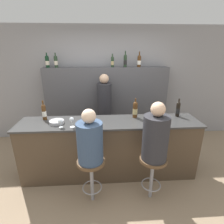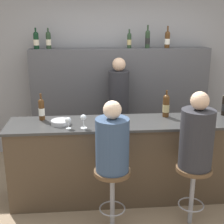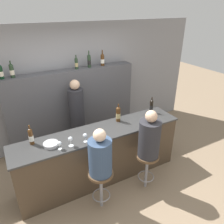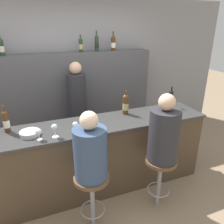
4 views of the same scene
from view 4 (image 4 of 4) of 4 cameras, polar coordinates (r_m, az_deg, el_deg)
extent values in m
plane|color=#8C755B|center=(3.12, -1.26, -21.74)|extent=(16.00, 16.00, 0.00)
cube|color=gray|center=(4.10, -10.33, 9.56)|extent=(6.40, 0.05, 2.60)
cube|color=#473828|center=(3.03, -3.20, -11.68)|extent=(2.88, 0.56, 0.96)
cube|color=#333333|center=(2.78, -3.42, -3.13)|extent=(2.92, 0.60, 0.03)
cube|color=#4C4C51|center=(4.01, -9.25, 2.79)|extent=(2.73, 0.28, 1.72)
cylinder|color=#4C2D14|center=(2.78, -25.88, -2.59)|extent=(0.07, 0.07, 0.22)
cylinder|color=white|center=(2.79, -25.84, -2.79)|extent=(0.07, 0.07, 0.09)
sphere|color=#4C2D14|center=(2.74, -26.26, -0.46)|extent=(0.07, 0.07, 0.07)
cylinder|color=#4C2D14|center=(2.73, -26.46, 0.64)|extent=(0.02, 0.02, 0.09)
cylinder|color=#4C2D14|center=(3.02, 3.56, 1.67)|extent=(0.08, 0.08, 0.24)
cylinder|color=tan|center=(3.02, 3.56, 1.45)|extent=(0.08, 0.08, 0.10)
sphere|color=#4C2D14|center=(2.98, 3.62, 3.82)|extent=(0.08, 0.08, 0.08)
cylinder|color=#4C2D14|center=(2.96, 3.64, 4.84)|extent=(0.02, 0.02, 0.08)
cylinder|color=black|center=(3.38, 15.06, 3.10)|extent=(0.06, 0.06, 0.23)
cylinder|color=black|center=(3.39, 15.04, 2.92)|extent=(0.07, 0.07, 0.09)
sphere|color=black|center=(3.35, 15.25, 4.94)|extent=(0.06, 0.06, 0.06)
cylinder|color=black|center=(3.34, 15.33, 5.77)|extent=(0.02, 0.02, 0.08)
cylinder|color=#233823|center=(3.74, -26.89, 14.62)|extent=(0.07, 0.07, 0.21)
cylinder|color=beige|center=(3.74, -26.86, 14.46)|extent=(0.08, 0.08, 0.08)
sphere|color=#233823|center=(3.73, -27.17, 16.21)|extent=(0.07, 0.07, 0.07)
cylinder|color=#233823|center=(3.73, -27.32, 16.99)|extent=(0.02, 0.02, 0.07)
cylinder|color=#233823|center=(3.83, -8.14, 16.68)|extent=(0.06, 0.06, 0.20)
cylinder|color=tan|center=(3.84, -8.13, 16.54)|extent=(0.07, 0.07, 0.08)
sphere|color=#233823|center=(3.83, -8.22, 18.13)|extent=(0.06, 0.06, 0.06)
cylinder|color=#233823|center=(3.82, -8.26, 18.86)|extent=(0.02, 0.02, 0.07)
cylinder|color=#233823|center=(3.91, -4.01, 17.17)|extent=(0.07, 0.07, 0.23)
cylinder|color=black|center=(3.91, -4.01, 17.01)|extent=(0.07, 0.07, 0.09)
sphere|color=#233823|center=(3.90, -4.06, 18.84)|extent=(0.07, 0.07, 0.07)
cylinder|color=#233823|center=(3.90, -4.08, 19.75)|extent=(0.02, 0.02, 0.10)
cylinder|color=#4C2D14|center=(4.01, 0.33, 17.22)|extent=(0.08, 0.08, 0.21)
cylinder|color=white|center=(4.01, 0.33, 17.07)|extent=(0.08, 0.08, 0.08)
sphere|color=#4C2D14|center=(4.00, 0.34, 18.72)|extent=(0.08, 0.08, 0.08)
cylinder|color=#4C2D14|center=(4.00, 0.34, 19.64)|extent=(0.02, 0.02, 0.10)
cylinder|color=silver|center=(2.51, -18.39, -6.83)|extent=(0.06, 0.06, 0.00)
cylinder|color=silver|center=(2.50, -18.47, -6.17)|extent=(0.01, 0.01, 0.06)
sphere|color=silver|center=(2.47, -18.65, -4.90)|extent=(0.07, 0.07, 0.07)
cylinder|color=silver|center=(2.52, -14.55, -6.28)|extent=(0.07, 0.07, 0.00)
cylinder|color=silver|center=(2.50, -14.65, -5.33)|extent=(0.01, 0.01, 0.09)
sphere|color=silver|center=(2.47, -14.82, -3.78)|extent=(0.07, 0.07, 0.07)
cylinder|color=silver|center=(2.55, -9.39, -5.49)|extent=(0.06, 0.06, 0.00)
cylinder|color=silver|center=(2.53, -9.45, -4.67)|extent=(0.01, 0.01, 0.08)
sphere|color=silver|center=(2.50, -9.55, -3.25)|extent=(0.07, 0.07, 0.07)
cylinder|color=#B7B7BC|center=(2.63, -20.69, -5.20)|extent=(0.22, 0.22, 0.05)
cylinder|color=gray|center=(2.63, -5.10, -22.50)|extent=(0.05, 0.05, 0.64)
torus|color=gray|center=(2.70, -5.03, -23.95)|extent=(0.28, 0.28, 0.02)
cylinder|color=brown|center=(2.41, -5.38, -16.74)|extent=(0.38, 0.38, 0.04)
cylinder|color=#334766|center=(2.23, -5.66, -10.80)|extent=(0.34, 0.34, 0.55)
sphere|color=beige|center=(2.06, -6.03, -2.19)|extent=(0.18, 0.18, 0.18)
cylinder|color=gray|center=(2.91, 12.14, -17.78)|extent=(0.05, 0.05, 0.64)
torus|color=gray|center=(2.98, 11.98, -19.20)|extent=(0.28, 0.28, 0.02)
cylinder|color=brown|center=(2.71, 12.71, -12.26)|extent=(0.38, 0.38, 0.04)
cylinder|color=#28282D|center=(2.54, 13.33, -6.08)|extent=(0.34, 0.34, 0.62)
sphere|color=#D8AD8C|center=(2.39, 14.17, 2.52)|extent=(0.19, 0.19, 0.19)
cylinder|color=#28282D|center=(3.71, -8.77, -1.13)|extent=(0.30, 0.30, 1.43)
sphere|color=#D8AD8C|center=(3.48, -9.55, 11.28)|extent=(0.19, 0.19, 0.19)
camera|label=1|loc=(0.67, 83.08, -3.32)|focal=28.00mm
camera|label=2|loc=(1.07, 143.95, -17.02)|focal=50.00mm
camera|label=3|loc=(1.02, -156.24, 25.91)|focal=35.00mm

